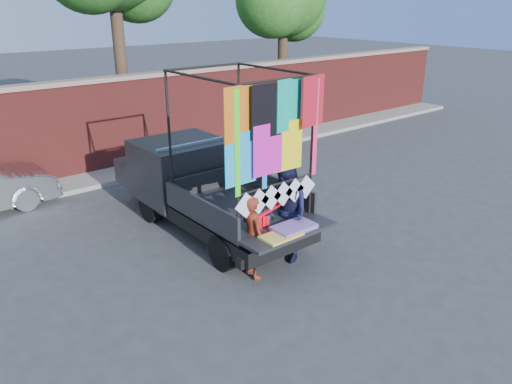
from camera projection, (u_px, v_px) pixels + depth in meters
ground at (275, 259)px, 9.37m from camera, size 90.00×90.00×0.00m
brick_wall at (111, 123)px, 13.95m from camera, size 30.00×0.45×2.61m
curb at (127, 172)px, 13.90m from camera, size 30.00×1.20×0.12m
pickup_truck at (195, 184)px, 10.72m from camera, size 2.14×5.39×3.39m
woman at (252, 237)px, 8.55m from camera, size 0.42×0.59×1.52m
man at (286, 213)px, 9.07m from camera, size 0.78×0.96×1.85m
streamer_bundle at (265, 223)px, 8.71m from camera, size 1.01×0.35×0.71m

